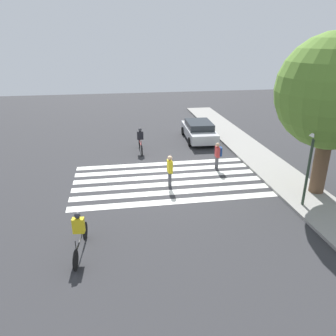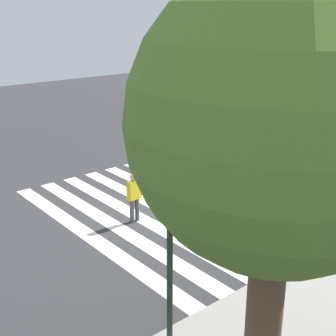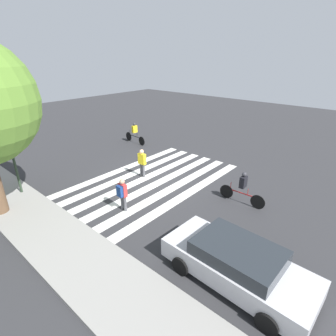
# 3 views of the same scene
# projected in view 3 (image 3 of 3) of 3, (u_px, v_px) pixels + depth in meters

# --- Properties ---
(ground_plane) EXTENTS (60.00, 60.00, 0.00)m
(ground_plane) POSITION_uv_depth(u_px,v_px,m) (152.00, 180.00, 15.02)
(ground_plane) COLOR #2D2D30
(sidewalk_curb) EXTENTS (36.00, 2.50, 0.14)m
(sidewalk_curb) POSITION_uv_depth(u_px,v_px,m) (46.00, 230.00, 10.65)
(sidewalk_curb) COLOR gray
(sidewalk_curb) RESTS_ON ground_plane
(crosswalk_stripes) EXTENTS (5.51, 10.00, 0.01)m
(crosswalk_stripes) POSITION_uv_depth(u_px,v_px,m) (152.00, 180.00, 15.01)
(crosswalk_stripes) COLOR silver
(crosswalk_stripes) RESTS_ON ground_plane
(traffic_light) EXTENTS (0.60, 0.50, 4.67)m
(traffic_light) POSITION_uv_depth(u_px,v_px,m) (10.00, 132.00, 12.29)
(traffic_light) COLOR #283828
(traffic_light) RESTS_ON ground_plane
(pedestrian_child_with_backpack) EXTENTS (0.45, 0.38, 1.59)m
(pedestrian_child_with_backpack) POSITION_uv_depth(u_px,v_px,m) (122.00, 193.00, 11.76)
(pedestrian_child_with_backpack) COLOR #4C4C51
(pedestrian_child_with_backpack) RESTS_ON ground_plane
(pedestrian_adult_tall_backpack) EXTENTS (0.48, 0.25, 1.68)m
(pedestrian_adult_tall_backpack) POSITION_uv_depth(u_px,v_px,m) (142.00, 162.00, 15.11)
(pedestrian_adult_tall_backpack) COLOR #4C4C51
(pedestrian_adult_tall_backpack) RESTS_ON ground_plane
(cyclist_mid_street) EXTENTS (2.46, 0.42, 1.65)m
(cyclist_mid_street) POSITION_uv_depth(u_px,v_px,m) (135.00, 132.00, 20.96)
(cyclist_mid_street) COLOR black
(cyclist_mid_street) RESTS_ON ground_plane
(cyclist_far_lane) EXTENTS (2.30, 0.41, 1.64)m
(cyclist_far_lane) POSITION_uv_depth(u_px,v_px,m) (243.00, 187.00, 12.39)
(cyclist_far_lane) COLOR black
(cyclist_far_lane) RESTS_ON ground_plane
(car_parked_far_curb) EXTENTS (4.75, 2.22, 1.38)m
(car_parked_far_curb) POSITION_uv_depth(u_px,v_px,m) (237.00, 263.00, 8.08)
(car_parked_far_curb) COLOR #B7B7BC
(car_parked_far_curb) RESTS_ON ground_plane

